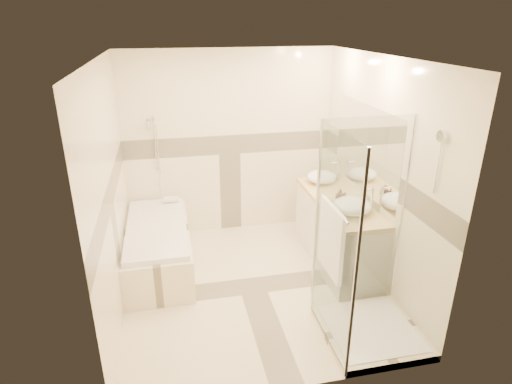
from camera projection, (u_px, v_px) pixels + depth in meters
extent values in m
cube|color=beige|center=(252.00, 286.00, 4.89)|extent=(2.80, 3.00, 0.01)
cube|color=white|center=(251.00, 57.00, 3.94)|extent=(2.80, 3.00, 0.01)
cube|color=#F3E4C2|center=(229.00, 145.00, 5.77)|extent=(2.80, 0.01, 2.50)
cube|color=#F3E4C2|center=(294.00, 258.00, 3.05)|extent=(2.80, 0.01, 2.50)
cube|color=#F3E4C2|center=(110.00, 195.00, 4.14)|extent=(0.01, 3.00, 2.50)
cube|color=#F3E4C2|center=(377.00, 174.00, 4.68)|extent=(0.01, 3.00, 2.50)
cube|color=white|center=(365.00, 149.00, 4.88)|extent=(0.01, 1.60, 1.00)
cylinder|color=silver|center=(155.00, 142.00, 5.52)|extent=(0.02, 0.02, 0.70)
cube|color=#F3E4C2|center=(159.00, 248.00, 5.18)|extent=(0.75, 1.70, 0.50)
cube|color=white|center=(156.00, 227.00, 5.08)|extent=(0.69, 1.60, 0.06)
ellipsoid|color=white|center=(157.00, 231.00, 5.09)|extent=(0.56, 1.40, 0.16)
cube|color=white|center=(337.00, 233.00, 5.22)|extent=(0.55, 1.60, 0.80)
cylinder|color=silver|center=(327.00, 240.00, 4.75)|extent=(0.01, 0.24, 0.01)
cylinder|color=silver|center=(305.00, 211.00, 5.47)|extent=(0.01, 0.24, 0.01)
cube|color=#E6C279|center=(340.00, 201.00, 5.06)|extent=(0.57, 1.62, 0.05)
cube|color=#F3E4C2|center=(371.00, 332.00, 4.10)|extent=(0.90, 0.90, 0.08)
cube|color=white|center=(371.00, 328.00, 4.09)|extent=(0.80, 0.80, 0.01)
cube|color=white|center=(334.00, 246.00, 3.64)|extent=(0.01, 0.90, 2.00)
cube|color=white|center=(360.00, 219.00, 4.13)|extent=(0.90, 0.01, 2.00)
cylinder|color=silver|center=(356.00, 275.00, 3.23)|extent=(0.03, 0.03, 2.00)
cylinder|color=silver|center=(316.00, 223.00, 4.05)|extent=(0.03, 0.03, 2.00)
cylinder|color=silver|center=(403.00, 214.00, 4.22)|extent=(0.03, 0.03, 2.00)
cylinder|color=silver|center=(441.00, 136.00, 3.46)|extent=(0.03, 0.10, 0.10)
cylinder|color=silver|center=(333.00, 208.00, 3.50)|extent=(0.02, 0.60, 0.02)
cube|color=white|center=(331.00, 240.00, 3.61)|extent=(0.04, 0.48, 0.62)
ellipsoid|color=white|center=(322.00, 177.00, 5.54)|extent=(0.38, 0.38, 0.15)
ellipsoid|color=white|center=(352.00, 206.00, 4.67)|extent=(0.42, 0.42, 0.17)
cylinder|color=silver|center=(338.00, 171.00, 5.56)|extent=(0.03, 0.03, 0.27)
cylinder|color=silver|center=(335.00, 163.00, 5.51)|extent=(0.10, 0.02, 0.02)
cylinder|color=silver|center=(372.00, 199.00, 4.69)|extent=(0.03, 0.03, 0.28)
cylinder|color=silver|center=(369.00, 190.00, 4.64)|extent=(0.10, 0.02, 0.02)
imported|color=black|center=(344.00, 199.00, 4.86)|extent=(0.09, 0.09, 0.16)
imported|color=black|center=(340.00, 195.00, 4.98)|extent=(0.15, 0.15, 0.15)
cube|color=white|center=(320.00, 178.00, 5.61)|extent=(0.21, 0.29, 0.09)
cylinder|color=white|center=(171.00, 199.00, 5.68)|extent=(0.20, 0.09, 0.09)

